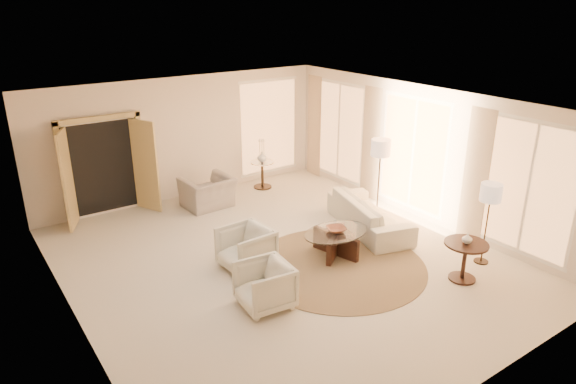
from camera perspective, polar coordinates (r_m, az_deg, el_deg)
room at (r=8.74m, az=-0.64°, el=0.53°), size 7.04×8.04×2.83m
windows_right at (r=11.03m, az=14.04°, el=3.99°), size 0.10×6.40×2.40m
window_back_corner at (r=13.12m, az=-2.11°, el=7.24°), size 1.70×0.10×2.40m
curtains_right at (r=11.59m, az=10.54°, el=4.81°), size 0.06×5.20×2.60m
french_doors at (r=11.44m, az=-19.67°, el=2.48°), size 1.95×0.66×2.16m
area_rug at (r=9.16m, az=5.61°, el=-8.15°), size 3.75×3.75×0.01m
sofa at (r=10.51m, az=9.00°, el=-2.41°), size 1.46×2.41×0.66m
armchair_left at (r=8.91m, az=-4.71°, el=-6.04°), size 0.79×0.84×0.83m
armchair_right at (r=7.86m, az=-2.63°, el=-10.13°), size 0.78×0.82×0.78m
accent_chair at (r=11.57m, az=-8.92°, el=0.51°), size 1.10×0.75×0.92m
coffee_table at (r=9.40m, az=5.33°, el=-5.36°), size 1.64×1.64×0.47m
end_table at (r=8.99m, az=19.07°, el=-6.60°), size 0.71×0.71×0.67m
side_table at (r=12.64m, az=-2.87°, el=2.24°), size 0.58×0.58×0.67m
floor_lamp_near at (r=10.88m, az=10.26°, el=4.48°), size 0.41×0.41×1.68m
floor_lamp_far at (r=9.37m, az=21.59°, el=-0.44°), size 0.36×0.36×1.48m
bowl at (r=9.30m, az=5.37°, el=-4.16°), size 0.44×0.44×0.09m
end_vase at (r=8.87m, az=19.29°, el=-4.91°), size 0.17×0.17×0.17m
side_vase at (r=12.53m, az=-2.90°, el=3.92°), size 0.31×0.31×0.25m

